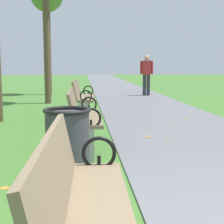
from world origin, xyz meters
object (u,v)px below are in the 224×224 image
object	(u,v)px
trash_bin	(68,149)
park_bench_1	(82,208)
park_bench_2	(82,117)
pedestrian_walking	(147,73)
park_bench_3	(83,97)

from	to	relation	value
trash_bin	park_bench_1	bearing A→B (deg)	-84.61
park_bench_2	trash_bin	xyz separation A→B (m)	(-0.15, -1.67, -0.06)
park_bench_1	pedestrian_walking	world-z (taller)	pedestrian_walking
pedestrian_walking	trash_bin	bearing A→B (deg)	-105.07
trash_bin	pedestrian_walking	bearing A→B (deg)	74.93
park_bench_1	park_bench_2	world-z (taller)	same
park_bench_2	park_bench_1	bearing A→B (deg)	-90.00
park_bench_3	pedestrian_walking	xyz separation A→B (m)	(2.59, 5.43, 0.44)
park_bench_3	trash_bin	distance (m)	4.74
park_bench_3	trash_bin	world-z (taller)	park_bench_3
park_bench_2	pedestrian_walking	distance (m)	8.89
park_bench_2	park_bench_3	distance (m)	3.06
pedestrian_walking	trash_bin	size ratio (longest dim) A/B	1.93
park_bench_2	trash_bin	bearing A→B (deg)	-95.03
park_bench_3	pedestrian_walking	distance (m)	6.03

